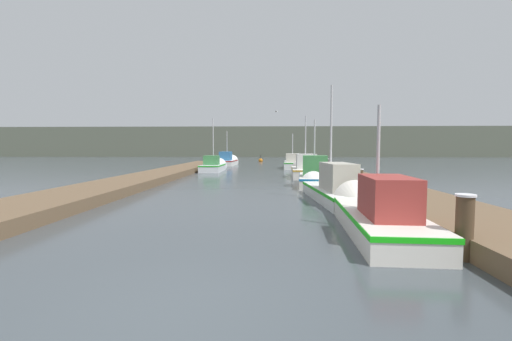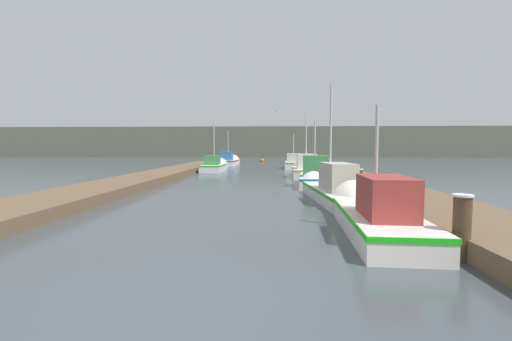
% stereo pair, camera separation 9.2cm
% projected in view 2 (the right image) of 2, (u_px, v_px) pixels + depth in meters
% --- Properties ---
extents(ground_plane, '(200.00, 200.00, 0.00)m').
position_uv_depth(ground_plane, '(167.00, 318.00, 4.00)').
color(ground_plane, '#3D4449').
extents(dock_left, '(2.72, 40.00, 0.40)m').
position_uv_depth(dock_left, '(150.00, 178.00, 20.19)').
color(dock_left, brown).
rests_on(dock_left, ground_plane).
extents(dock_right, '(2.72, 40.00, 0.40)m').
position_uv_depth(dock_right, '(354.00, 178.00, 19.67)').
color(dock_right, brown).
rests_on(dock_right, ground_plane).
extents(distant_shore_ridge, '(120.00, 16.00, 6.17)m').
position_uv_depth(distant_shore_ridge, '(266.00, 142.00, 76.58)').
color(distant_shore_ridge, '#565B4C').
rests_on(distant_shore_ridge, ground_plane).
extents(fishing_boat_0, '(1.75, 5.36, 3.43)m').
position_uv_depth(fishing_boat_0, '(373.00, 212.00, 8.32)').
color(fishing_boat_0, silver).
rests_on(fishing_boat_0, ground_plane).
extents(fishing_boat_1, '(1.79, 6.14, 4.73)m').
position_uv_depth(fishing_boat_1, '(329.00, 188.00, 13.20)').
color(fishing_boat_1, silver).
rests_on(fishing_boat_1, ground_plane).
extents(fishing_boat_2, '(2.00, 5.39, 3.88)m').
position_uv_depth(fishing_boat_2, '(314.00, 176.00, 18.23)').
color(fishing_boat_2, silver).
rests_on(fishing_boat_2, ground_plane).
extents(fishing_boat_3, '(2.02, 5.75, 4.66)m').
position_uv_depth(fishing_boat_3, '(306.00, 169.00, 23.57)').
color(fishing_boat_3, silver).
rests_on(fishing_boat_3, ground_plane).
extents(fishing_boat_4, '(1.66, 5.06, 4.83)m').
position_uv_depth(fishing_boat_4, '(215.00, 166.00, 28.83)').
color(fishing_boat_4, silver).
rests_on(fishing_boat_4, ground_plane).
extents(fishing_boat_5, '(1.86, 6.07, 3.72)m').
position_uv_depth(fishing_boat_5, '(293.00, 163.00, 33.04)').
color(fishing_boat_5, silver).
rests_on(fishing_boat_5, ground_plane).
extents(fishing_boat_6, '(2.11, 5.01, 4.34)m').
position_uv_depth(fishing_boat_6, '(229.00, 161.00, 38.04)').
color(fishing_boat_6, silver).
rests_on(fishing_boat_6, ground_plane).
extents(mooring_piling_0, '(0.28, 0.28, 1.21)m').
position_uv_depth(mooring_piling_0, '(359.00, 185.00, 12.60)').
color(mooring_piling_0, '#473523').
rests_on(mooring_piling_0, ground_plane).
extents(mooring_piling_1, '(0.30, 0.30, 1.01)m').
position_uv_depth(mooring_piling_1, '(316.00, 167.00, 25.32)').
color(mooring_piling_1, '#473523').
rests_on(mooring_piling_1, ground_plane).
extents(mooring_piling_2, '(0.31, 0.31, 1.30)m').
position_uv_depth(mooring_piling_2, '(326.00, 169.00, 21.51)').
color(mooring_piling_2, '#473523').
rests_on(mooring_piling_2, ground_plane).
extents(mooring_piling_3, '(0.34, 0.34, 1.18)m').
position_uv_depth(mooring_piling_3, '(462.00, 227.00, 6.01)').
color(mooring_piling_3, '#473523').
rests_on(mooring_piling_3, ground_plane).
extents(channel_buoy, '(0.59, 0.59, 1.09)m').
position_uv_depth(channel_buoy, '(262.00, 161.00, 47.12)').
color(channel_buoy, '#BF6513').
rests_on(channel_buoy, ground_plane).
extents(seagull_lead, '(0.30, 0.56, 0.12)m').
position_uv_depth(seagull_lead, '(277.00, 112.00, 29.77)').
color(seagull_lead, white).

